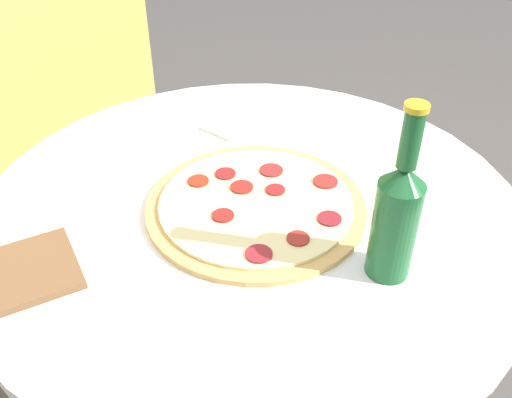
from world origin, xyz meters
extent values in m
cylinder|color=silver|center=(0.00, 0.00, 0.38)|extent=(0.09, 0.09, 0.71)
cylinder|color=silver|center=(0.00, 0.00, 0.74)|extent=(0.93, 0.93, 0.02)
cylinder|color=tan|center=(-0.01, -0.02, 0.76)|extent=(0.37, 0.37, 0.01)
cylinder|color=beige|center=(-0.01, -0.02, 0.77)|extent=(0.32, 0.32, 0.01)
cylinder|color=maroon|center=(0.03, -0.03, 0.77)|extent=(0.03, 0.03, 0.00)
cylinder|color=maroon|center=(-0.07, -0.12, 0.77)|extent=(0.04, 0.04, 0.00)
cylinder|color=maroon|center=(0.00, -0.14, 0.77)|extent=(0.04, 0.04, 0.00)
cylinder|color=maroon|center=(0.01, 0.02, 0.77)|extent=(0.04, 0.04, 0.00)
cylinder|color=maroon|center=(-0.13, -0.08, 0.77)|extent=(0.04, 0.04, 0.00)
cylinder|color=maroon|center=(-0.01, 0.10, 0.77)|extent=(0.04, 0.04, 0.00)
cylinder|color=maroon|center=(0.09, -0.10, 0.77)|extent=(0.04, 0.04, 0.00)
cylinder|color=maroon|center=(0.08, 0.00, 0.77)|extent=(0.04, 0.04, 0.00)
cylinder|color=maroon|center=(0.04, 0.07, 0.77)|extent=(0.04, 0.04, 0.00)
cylinder|color=maroon|center=(-0.07, 0.01, 0.77)|extent=(0.04, 0.04, 0.00)
cylinder|color=#195628|center=(-0.05, -0.25, 0.83)|extent=(0.06, 0.06, 0.15)
cone|color=#195628|center=(-0.05, -0.25, 0.92)|extent=(0.06, 0.06, 0.03)
cylinder|color=#195628|center=(-0.05, -0.25, 0.98)|extent=(0.03, 0.03, 0.08)
cylinder|color=gold|center=(-0.05, -0.25, 1.02)|extent=(0.03, 0.03, 0.01)
cube|color=brown|center=(-0.30, 0.21, 0.76)|extent=(0.19, 0.19, 0.01)
cube|color=white|center=(0.23, 0.15, 0.76)|extent=(0.15, 0.11, 0.01)
camera|label=1|loc=(-0.68, -0.36, 1.34)|focal=40.00mm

